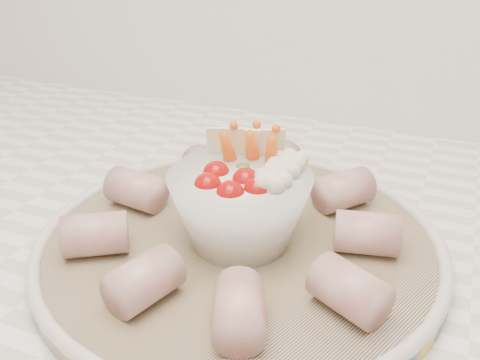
% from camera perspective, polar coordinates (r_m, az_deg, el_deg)
% --- Properties ---
extents(serving_platter, '(0.48, 0.48, 0.02)m').
position_cam_1_polar(serving_platter, '(0.50, -0.04, -6.67)').
color(serving_platter, navy).
rests_on(serving_platter, kitchen_counter).
extents(veggie_bowl, '(0.13, 0.13, 0.10)m').
position_cam_1_polar(veggie_bowl, '(0.48, 0.22, -2.47)').
color(veggie_bowl, white).
rests_on(veggie_bowl, serving_platter).
extents(cured_meat_rolls, '(0.30, 0.30, 0.04)m').
position_cam_1_polar(cured_meat_rolls, '(0.49, -0.04, -4.42)').
color(cured_meat_rolls, '#A74C50').
rests_on(cured_meat_rolls, serving_platter).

